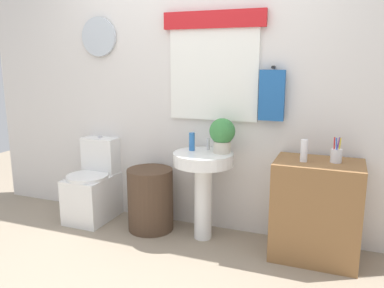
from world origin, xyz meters
TOP-DOWN VIEW (x-y plane):
  - ground_plane at (0.00, 0.00)m, footprint 8.00×8.00m
  - back_wall at (0.00, 1.15)m, footprint 4.40×0.18m
  - toilet at (-0.95, 0.88)m, footprint 0.38×0.51m
  - laundry_hamper at (-0.34, 0.85)m, footprint 0.40×0.40m
  - pedestal_sink at (0.16, 0.85)m, footprint 0.50×0.50m
  - faucet at (0.16, 0.97)m, footprint 0.03×0.03m
  - wooden_cabinet at (1.06, 0.85)m, footprint 0.63×0.44m
  - soap_bottle at (0.04, 0.90)m, footprint 0.05×0.05m
  - potted_plant at (0.30, 0.91)m, footprint 0.21×0.21m
  - lotion_bottle at (0.95, 0.81)m, footprint 0.05×0.05m
  - toothbrush_cup at (1.18, 0.87)m, footprint 0.08×0.08m

SIDE VIEW (x-z plane):
  - ground_plane at x=0.00m, z-range 0.00..0.00m
  - laundry_hamper at x=-0.34m, z-range 0.00..0.55m
  - toilet at x=-0.95m, z-range -0.09..0.69m
  - wooden_cabinet at x=1.06m, z-range 0.00..0.76m
  - pedestal_sink at x=0.16m, z-range 0.18..0.93m
  - faucet at x=0.16m, z-range 0.74..0.84m
  - toothbrush_cup at x=1.18m, z-range 0.72..0.90m
  - soap_bottle at x=0.04m, z-range 0.74..0.89m
  - lotion_bottle at x=0.95m, z-range 0.76..0.92m
  - potted_plant at x=0.30m, z-range 0.76..1.04m
  - back_wall at x=0.00m, z-range 0.00..2.60m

